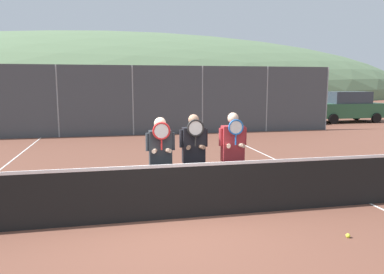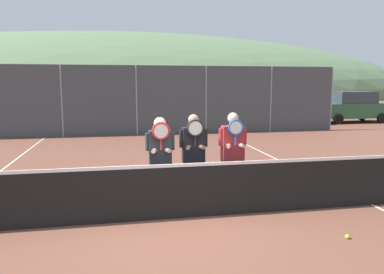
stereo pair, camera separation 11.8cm
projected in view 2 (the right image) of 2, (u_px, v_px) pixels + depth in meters
ground_plane at (169, 219)px, 6.64m from camera, size 120.00×120.00×0.00m
hill_distant at (123, 96)px, 67.89m from camera, size 110.97×61.65×21.58m
clubhouse_building at (137, 93)px, 24.80m from camera, size 17.44×5.50×3.40m
fence_back at (137, 101)px, 17.14m from camera, size 19.74×0.06×3.19m
tennis_net at (169, 191)px, 6.57m from camera, size 10.89×0.09×1.10m
court_line_right_sideline at (300, 170)px, 10.33m from camera, size 0.05×16.00×0.01m
player_leftmost at (160, 155)px, 6.97m from camera, size 0.55×0.34×1.77m
player_center_left at (194, 153)px, 7.20m from camera, size 0.56×0.34×1.80m
player_center_right at (233, 151)px, 7.26m from camera, size 0.56×0.34×1.83m
car_far_left at (5, 113)px, 19.06m from camera, size 4.50×2.06×1.69m
car_left_of_center at (108, 112)px, 19.92m from camera, size 4.60×2.07×1.70m
car_center at (197, 110)px, 21.16m from camera, size 4.10×1.93×1.66m
car_right_of_center at (279, 109)px, 21.59m from camera, size 4.23×1.94×1.80m
car_far_right at (351, 107)px, 22.89m from camera, size 4.43×2.04×1.87m
tennis_ball_on_court at (347, 237)px, 5.80m from camera, size 0.07×0.07×0.07m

